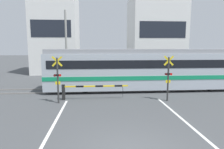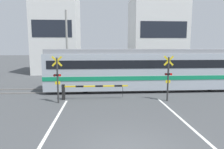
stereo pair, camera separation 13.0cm
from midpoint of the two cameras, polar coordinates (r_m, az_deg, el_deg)
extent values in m
cube|color=gray|center=(16.20, -0.02, -4.94)|extent=(50.00, 0.10, 0.08)
cube|color=gray|center=(17.60, -0.34, -3.90)|extent=(50.00, 0.10, 0.08)
cube|color=white|center=(8.99, -17.98, -16.51)|extent=(0.14, 10.95, 0.01)
cube|color=white|center=(9.72, 23.28, -14.87)|extent=(0.14, 10.95, 0.01)
cube|color=#ADB7C1|center=(17.10, 10.14, 1.14)|extent=(16.61, 2.78, 2.87)
cube|color=gray|center=(16.99, 10.28, 6.56)|extent=(16.44, 2.44, 0.36)
cube|color=#148C59|center=(17.16, 10.11, -0.29)|extent=(16.63, 2.83, 0.32)
cube|color=black|center=(17.04, 10.20, 3.30)|extent=(15.95, 2.82, 0.64)
cube|color=black|center=(17.05, -18.09, 3.03)|extent=(0.03, 1.94, 0.80)
cylinder|color=black|center=(16.13, -7.41, -3.84)|extent=(0.76, 0.12, 0.76)
cylinder|color=black|center=(17.53, -7.13, -2.88)|extent=(0.76, 0.12, 0.76)
cylinder|color=black|center=(18.59, 26.21, -3.03)|extent=(0.76, 0.12, 0.76)
cylinder|color=black|center=(19.82, 24.15, -2.26)|extent=(0.76, 0.12, 0.76)
cube|color=black|center=(14.26, -13.45, -4.92)|extent=(0.20, 0.20, 1.07)
cube|color=yellow|center=(13.98, -4.37, -3.35)|extent=(4.49, 0.09, 0.09)
cube|color=black|center=(14.03, -8.97, -3.38)|extent=(0.54, 0.10, 0.10)
cube|color=black|center=(13.98, -3.45, -3.34)|extent=(0.54, 0.10, 0.10)
cube|color=black|center=(14.05, 2.06, -3.27)|extent=(0.54, 0.10, 0.10)
cylinder|color=black|center=(14.18, 3.32, -4.90)|extent=(0.02, 0.02, 0.74)
cube|color=black|center=(20.38, 8.94, -0.93)|extent=(0.20, 0.20, 1.07)
cube|color=yellow|center=(19.94, 2.66, 0.10)|extent=(4.49, 0.09, 0.09)
cube|color=black|center=(20.10, 5.84, 0.13)|extent=(0.54, 0.10, 0.10)
cube|color=black|center=(19.92, 2.02, 0.09)|extent=(0.54, 0.10, 0.10)
cube|color=black|center=(19.82, -1.86, 0.05)|extent=(0.54, 0.10, 0.10)
cylinder|color=black|center=(19.88, -2.76, -1.15)|extent=(0.02, 0.02, 0.74)
cylinder|color=#333333|center=(13.34, -15.00, -1.70)|extent=(0.11, 0.11, 2.98)
cube|color=yellow|center=(13.19, -15.19, 3.66)|extent=(0.68, 0.04, 0.68)
cube|color=yellow|center=(13.19, -15.19, 3.66)|extent=(0.68, 0.04, 0.68)
cube|color=black|center=(13.28, -15.05, -0.18)|extent=(0.44, 0.12, 0.12)
cylinder|color=#4C0C0C|center=(13.25, -15.84, -0.24)|extent=(0.15, 0.03, 0.15)
cylinder|color=red|center=(13.18, -14.39, -0.22)|extent=(0.15, 0.03, 0.15)
cube|color=yellow|center=(13.34, -14.99, -2.35)|extent=(0.32, 0.03, 0.20)
cylinder|color=#333333|center=(13.91, 15.96, -1.35)|extent=(0.11, 0.11, 2.98)
cube|color=yellow|center=(13.77, 16.17, 3.79)|extent=(0.68, 0.04, 0.68)
cube|color=yellow|center=(13.77, 16.17, 3.79)|extent=(0.68, 0.04, 0.68)
cube|color=black|center=(13.86, 16.02, 0.11)|extent=(0.44, 0.12, 0.12)
cylinder|color=#4C0C0C|center=(13.73, 15.46, 0.06)|extent=(0.15, 0.03, 0.15)
cylinder|color=red|center=(13.85, 16.79, 0.07)|extent=(0.15, 0.03, 0.15)
cube|color=yellow|center=(13.92, 15.97, -1.96)|extent=(0.32, 0.03, 0.20)
cylinder|color=#23232D|center=(22.57, 0.34, -0.26)|extent=(0.13, 0.13, 0.84)
cylinder|color=#23232D|center=(22.58, 0.70, -0.26)|extent=(0.13, 0.13, 0.84)
cube|color=#386647|center=(22.48, 0.52, 1.65)|extent=(0.38, 0.22, 0.67)
sphere|color=tan|center=(22.44, 0.53, 2.80)|extent=(0.23, 0.23, 0.23)
cube|color=white|center=(29.75, -15.14, 10.95)|extent=(5.85, 6.96, 10.66)
cube|color=#1E232D|center=(26.37, -16.67, 12.46)|extent=(4.91, 0.03, 2.13)
cube|color=white|center=(30.41, 12.55, 10.89)|extent=(7.27, 6.96, 10.58)
cube|color=#1E232D|center=(27.12, 14.71, 12.31)|extent=(6.10, 0.03, 2.12)
cylinder|color=gray|center=(22.37, -12.59, 8.04)|extent=(0.22, 0.22, 7.51)
camera|label=1|loc=(0.07, -89.75, 0.04)|focal=32.00mm
camera|label=2|loc=(0.07, 90.25, -0.04)|focal=32.00mm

